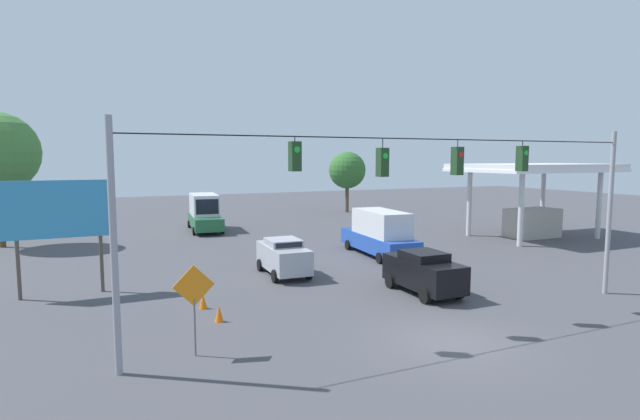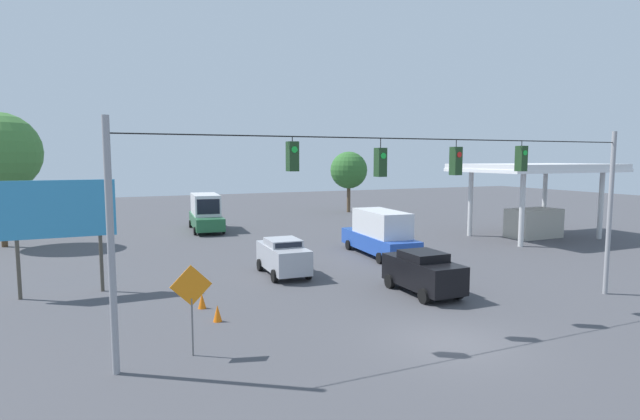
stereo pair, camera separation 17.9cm
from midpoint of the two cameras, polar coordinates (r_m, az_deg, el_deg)
ground_plane at (r=17.61m, az=14.50°, el=-14.36°), size 140.00×140.00×0.00m
overhead_signal_span at (r=18.11m, az=11.24°, el=1.63°), size 20.51×0.38×7.21m
box_truck_blue_oncoming_far at (r=31.20m, az=6.67°, el=-2.66°), size 2.76×7.28×2.83m
sedan_silver_withflow_mid at (r=26.03m, az=-4.40°, el=-5.28°), size 2.11×4.28×1.90m
sedan_black_crossing_near at (r=22.97m, az=11.52°, el=-6.91°), size 2.02×4.24×1.90m
box_truck_green_withflow_deep at (r=42.91m, az=-13.17°, el=-0.30°), size 2.90×7.14×3.04m
traffic_cone_nearest at (r=19.28m, az=-11.73°, el=-11.50°), size 0.33×0.33×0.63m
traffic_cone_second at (r=21.00m, az=-13.46°, el=-10.08°), size 0.33×0.33×0.63m
traffic_cone_third at (r=22.90m, az=-14.66°, el=-8.76°), size 0.33×0.33×0.63m
gas_station at (r=41.26m, az=23.14°, el=2.74°), size 11.37×7.46×5.62m
roadside_billboard at (r=24.53m, az=-27.90°, el=-0.43°), size 4.65×0.16×5.10m
work_zone_sign at (r=15.83m, az=-14.53°, el=-9.14°), size 1.27×0.06×2.84m
tree_horizon_left at (r=55.87m, az=3.03°, el=4.55°), size 4.12×4.12×6.77m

